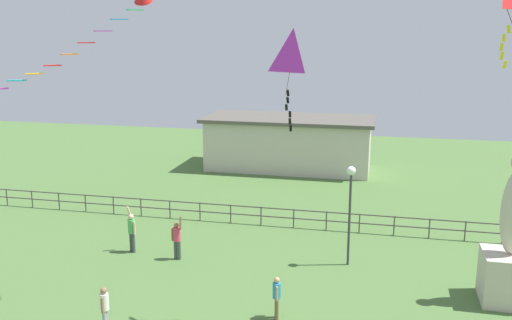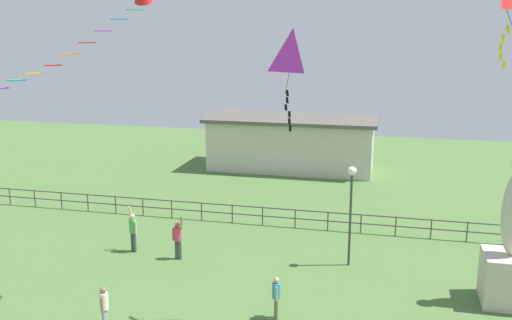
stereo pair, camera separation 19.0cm
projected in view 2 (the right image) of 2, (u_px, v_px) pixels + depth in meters
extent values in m
cube|color=beige|center=(508.00, 279.00, 20.00)|extent=(1.76, 1.76, 1.82)
cylinder|color=#38383D|center=(350.00, 221.00, 22.99)|extent=(0.10, 0.10, 3.87)
sphere|color=white|center=(352.00, 171.00, 22.52)|extent=(0.36, 0.36, 0.36)
cylinder|color=#3F4C47|center=(133.00, 241.00, 24.82)|extent=(0.15, 0.15, 0.88)
cylinder|color=#3F4C47|center=(135.00, 242.00, 24.70)|extent=(0.15, 0.15, 0.88)
cylinder|color=#4CB259|center=(133.00, 226.00, 24.59)|extent=(0.32, 0.32, 0.62)
sphere|color=beige|center=(132.00, 216.00, 24.50)|extent=(0.24, 0.24, 0.24)
cylinder|color=beige|center=(130.00, 212.00, 24.65)|extent=(0.21, 0.27, 0.59)
cylinder|color=beige|center=(136.00, 228.00, 24.45)|extent=(0.10, 0.10, 0.59)
cylinder|color=#99999E|center=(106.00, 319.00, 18.28)|extent=(0.13, 0.13, 0.78)
cylinder|color=white|center=(104.00, 301.00, 18.05)|extent=(0.29, 0.29, 0.55)
sphere|color=#8C6647|center=(103.00, 290.00, 17.97)|extent=(0.21, 0.21, 0.21)
cylinder|color=#8C6647|center=(102.00, 305.00, 17.88)|extent=(0.09, 0.09, 0.52)
cylinder|color=#8C6647|center=(106.00, 299.00, 18.24)|extent=(0.09, 0.09, 0.52)
cylinder|color=brown|center=(276.00, 307.00, 19.06)|extent=(0.13, 0.13, 0.76)
cylinder|color=brown|center=(276.00, 309.00, 18.92)|extent=(0.13, 0.13, 0.76)
cylinder|color=#268CBF|center=(276.00, 290.00, 18.85)|extent=(0.28, 0.28, 0.54)
sphere|color=tan|center=(276.00, 280.00, 18.76)|extent=(0.20, 0.20, 0.20)
cylinder|color=tan|center=(276.00, 289.00, 19.03)|extent=(0.08, 0.08, 0.51)
cylinder|color=tan|center=(276.00, 294.00, 18.67)|extent=(0.08, 0.08, 0.51)
cylinder|color=#3F4C47|center=(180.00, 250.00, 23.93)|extent=(0.14, 0.14, 0.83)
cylinder|color=#3F4C47|center=(176.00, 249.00, 23.97)|extent=(0.14, 0.14, 0.83)
cylinder|color=#D83F59|center=(178.00, 234.00, 23.79)|extent=(0.30, 0.30, 0.59)
sphere|color=#8C6647|center=(177.00, 225.00, 23.70)|extent=(0.22, 0.22, 0.22)
cylinder|color=#8C6647|center=(181.00, 223.00, 23.58)|extent=(0.10, 0.16, 0.57)
cylinder|color=#8C6647|center=(173.00, 234.00, 23.85)|extent=(0.09, 0.09, 0.56)
cylinder|color=#4C381E|center=(507.00, 12.00, 14.02)|extent=(0.34, 0.31, 0.85)
cube|color=yellow|center=(508.00, 29.00, 14.13)|extent=(0.11, 0.04, 0.21)
cube|color=yellow|center=(503.00, 38.00, 14.15)|extent=(0.09, 0.05, 0.20)
cube|color=yellow|center=(501.00, 47.00, 14.19)|extent=(0.09, 0.03, 0.20)
cube|color=yellow|center=(501.00, 56.00, 14.25)|extent=(0.10, 0.04, 0.21)
cube|color=yellow|center=(504.00, 65.00, 14.33)|extent=(0.11, 0.04, 0.21)
pyramid|color=#B22DB2|center=(293.00, 51.00, 17.21)|extent=(1.06, 0.78, 1.32)
cylinder|color=#4C381E|center=(289.00, 73.00, 17.22)|extent=(0.18, 0.34, 1.32)
cube|color=black|center=(287.00, 93.00, 17.35)|extent=(0.11, 0.03, 0.21)
cube|color=black|center=(287.00, 100.00, 17.40)|extent=(0.10, 0.04, 0.20)
cube|color=black|center=(286.00, 107.00, 17.44)|extent=(0.09, 0.05, 0.20)
cube|color=black|center=(289.00, 114.00, 17.52)|extent=(0.09, 0.02, 0.20)
cube|color=black|center=(289.00, 121.00, 17.56)|extent=(0.09, 0.04, 0.20)
cube|color=black|center=(290.00, 128.00, 17.62)|extent=(0.08, 0.02, 0.20)
cube|color=#1EB759|center=(135.00, 10.00, 18.15)|extent=(0.53, 0.56, 0.03)
cube|color=#198CD1|center=(119.00, 19.00, 17.96)|extent=(0.56, 0.52, 0.03)
cube|color=#B22DB2|center=(103.00, 31.00, 17.80)|extent=(0.56, 0.53, 0.03)
cube|color=red|center=(87.00, 43.00, 17.68)|extent=(0.58, 0.49, 0.03)
cube|color=orange|center=(70.00, 54.00, 17.53)|extent=(0.54, 0.55, 0.03)
cube|color=red|center=(53.00, 65.00, 17.38)|extent=(0.58, 0.50, 0.03)
cube|color=yellow|center=(35.00, 74.00, 17.27)|extent=(0.58, 0.48, 0.03)
cube|color=#19B2B2|center=(17.00, 80.00, 17.21)|extent=(0.58, 0.40, 0.03)
cylinder|color=#4C4742|center=(10.00, 196.00, 31.40)|extent=(0.06, 0.06, 0.95)
cylinder|color=#4C4742|center=(35.00, 198.00, 31.04)|extent=(0.06, 0.06, 0.95)
cylinder|color=#4C4742|center=(61.00, 200.00, 30.67)|extent=(0.06, 0.06, 0.95)
cylinder|color=#4C4742|center=(88.00, 202.00, 30.31)|extent=(0.06, 0.06, 0.95)
cylinder|color=#4C4742|center=(116.00, 205.00, 29.94)|extent=(0.06, 0.06, 0.95)
cylinder|color=#4C4742|center=(143.00, 207.00, 29.58)|extent=(0.06, 0.06, 0.95)
cylinder|color=#4C4742|center=(172.00, 209.00, 29.22)|extent=(0.06, 0.06, 0.95)
cylinder|color=#4C4742|center=(202.00, 211.00, 28.84)|extent=(0.06, 0.06, 0.95)
cylinder|color=#4C4742|center=(232.00, 214.00, 28.47)|extent=(0.06, 0.06, 0.95)
cylinder|color=#4C4742|center=(263.00, 216.00, 28.12)|extent=(0.06, 0.06, 0.95)
cylinder|color=#4C4742|center=(295.00, 218.00, 27.74)|extent=(0.06, 0.06, 0.95)
cylinder|color=#4C4742|center=(328.00, 221.00, 27.38)|extent=(0.06, 0.06, 0.95)
cylinder|color=#4C4742|center=(361.00, 223.00, 27.02)|extent=(0.06, 0.06, 0.95)
cylinder|color=#4C4742|center=(396.00, 226.00, 26.65)|extent=(0.06, 0.06, 0.95)
cylinder|color=#4C4742|center=(431.00, 229.00, 26.28)|extent=(0.06, 0.06, 0.95)
cylinder|color=#4C4742|center=(467.00, 232.00, 25.92)|extent=(0.06, 0.06, 0.95)
cylinder|color=#4C4742|center=(505.00, 235.00, 25.55)|extent=(0.06, 0.06, 0.95)
cube|color=#4C4742|center=(270.00, 208.00, 27.94)|extent=(36.00, 0.05, 0.05)
cube|color=#4C4742|center=(270.00, 216.00, 28.03)|extent=(36.00, 0.05, 0.05)
cube|color=beige|center=(292.00, 145.00, 39.36)|extent=(11.09, 4.52, 3.39)
cube|color=#59544C|center=(292.00, 119.00, 38.95)|extent=(11.69, 5.12, 0.24)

